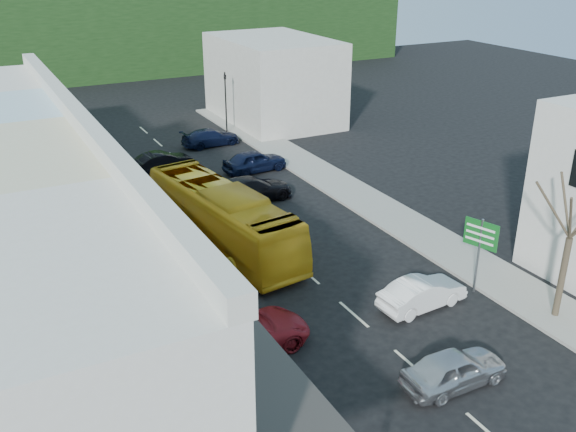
# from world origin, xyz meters

# --- Properties ---
(ground) EXTENTS (120.00, 120.00, 0.00)m
(ground) POSITION_xyz_m (0.00, 0.00, 0.00)
(ground) COLOR black
(ground) RESTS_ON ground
(sidewalk_left) EXTENTS (3.00, 52.00, 0.15)m
(sidewalk_left) POSITION_xyz_m (-7.50, 10.00, 0.07)
(sidewalk_left) COLOR gray
(sidewalk_left) RESTS_ON ground
(sidewalk_right) EXTENTS (3.00, 52.00, 0.15)m
(sidewalk_right) POSITION_xyz_m (7.50, 10.00, 0.07)
(sidewalk_right) COLOR gray
(sidewalk_right) RESTS_ON ground
(shopfront_row) EXTENTS (8.25, 30.00, 8.00)m
(shopfront_row) POSITION_xyz_m (-12.49, 5.00, 4.00)
(shopfront_row) COLOR beige
(shopfront_row) RESTS_ON ground
(distant_block_right) EXTENTS (8.00, 12.00, 7.00)m
(distant_block_right) POSITION_xyz_m (11.00, 30.00, 3.50)
(distant_block_right) COLOR #B7B2A8
(distant_block_right) RESTS_ON ground
(hillside) EXTENTS (80.00, 26.00, 14.00)m
(hillside) POSITION_xyz_m (-1.45, 65.09, 6.73)
(hillside) COLOR black
(hillside) RESTS_ON ground
(bus) EXTENTS (4.07, 11.83, 3.10)m
(bus) POSITION_xyz_m (-2.40, 8.59, 1.55)
(bus) COLOR yellow
(bus) RESTS_ON ground
(car_silver) EXTENTS (4.41, 1.82, 1.40)m
(car_silver) POSITION_xyz_m (0.58, -5.51, 0.70)
(car_silver) COLOR #BABBC0
(car_silver) RESTS_ON ground
(car_white) EXTENTS (4.52, 2.12, 1.40)m
(car_white) POSITION_xyz_m (2.89, -0.81, 0.70)
(car_white) COLOR white
(car_white) RESTS_ON ground
(car_red) EXTENTS (4.63, 1.98, 1.40)m
(car_red) POSITION_xyz_m (-5.00, -0.16, 0.70)
(car_red) COLOR maroon
(car_red) RESTS_ON ground
(car_black_near) EXTENTS (4.55, 1.96, 1.40)m
(car_black_near) POSITION_xyz_m (1.44, 13.62, 0.70)
(car_black_near) COLOR black
(car_black_near) RESTS_ON ground
(car_navy_mid) EXTENTS (4.54, 2.16, 1.40)m
(car_navy_mid) POSITION_xyz_m (3.87, 18.37, 0.70)
(car_navy_mid) COLOR black
(car_navy_mid) RESTS_ON ground
(car_black_far) EXTENTS (4.60, 2.37, 1.40)m
(car_black_far) POSITION_xyz_m (-1.70, 21.17, 0.70)
(car_black_far) COLOR black
(car_black_far) RESTS_ON ground
(car_navy_far) EXTENTS (4.60, 2.11, 1.40)m
(car_navy_far) POSITION_xyz_m (3.39, 25.35, 0.70)
(car_navy_far) COLOR black
(car_navy_far) RESTS_ON ground
(pedestrian_left) EXTENTS (0.54, 0.68, 1.70)m
(pedestrian_left) POSITION_xyz_m (-7.07, 0.23, 1.00)
(pedestrian_left) COLOR black
(pedestrian_left) RESTS_ON sidewalk_left
(direction_sign) EXTENTS (1.13, 1.69, 3.52)m
(direction_sign) POSITION_xyz_m (5.80, -0.86, 1.76)
(direction_sign) COLOR #0E581B
(direction_sign) RESTS_ON ground
(street_tree) EXTENTS (3.85, 3.85, 7.30)m
(street_tree) POSITION_xyz_m (7.29, -4.05, 3.65)
(street_tree) COLOR #372E22
(street_tree) RESTS_ON ground
(traffic_signal) EXTENTS (0.87, 1.17, 4.92)m
(traffic_signal) POSITION_xyz_m (5.80, 28.02, 2.46)
(traffic_signal) COLOR black
(traffic_signal) RESTS_ON ground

